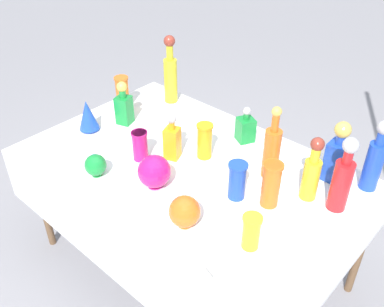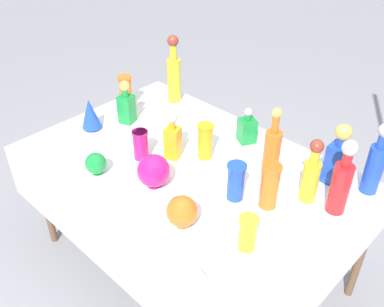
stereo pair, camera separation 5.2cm
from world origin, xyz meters
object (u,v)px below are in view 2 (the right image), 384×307
Objects in this scene: fluted_vase_0 at (90,114)px; round_bowl_1 at (96,163)px; square_decanter_2 at (126,105)px; tall_bottle_2 at (174,74)px; slender_vase_2 at (205,140)px; square_decanter_0 at (173,139)px; tall_bottle_0 at (342,181)px; square_decanter_3 at (247,129)px; tall_bottle_4 at (311,175)px; slender_vase_5 at (126,91)px; round_bowl_0 at (182,211)px; tall_bottle_3 at (376,163)px; slender_vase_1 at (270,185)px; slender_vase_0 at (236,181)px; round_bowl_2 at (154,171)px; tall_bottle_1 at (272,151)px; square_decanter_1 at (338,157)px; slender_vase_4 at (141,144)px; slender_vase_3 at (248,232)px.

round_bowl_1 is at bearing -32.12° from fluted_vase_0.
tall_bottle_2 is at bearing 88.38° from square_decanter_2.
square_decanter_0 is at bearing -135.73° from slender_vase_2.
tall_bottle_0 is at bearing 8.32° from slender_vase_2.
tall_bottle_4 is at bearing -20.76° from square_decanter_3.
slender_vase_5 is 1.15m from round_bowl_0.
tall_bottle_3 is 1.38m from round_bowl_1.
slender_vase_1 is at bearing -141.92° from tall_bottle_0.
slender_vase_0 is 0.41m from round_bowl_2.
tall_bottle_0 is at bearing -101.16° from tall_bottle_3.
tall_bottle_4 is at bearing -4.22° from tall_bottle_1.
square_decanter_0 is 0.61m from slender_vase_1.
round_bowl_2 is (0.73, -0.42, -0.02)m from slender_vase_5.
round_bowl_0 is at bearing -11.68° from fluted_vase_0.
slender_vase_1 is (-0.29, -0.44, -0.05)m from tall_bottle_3.
square_decanter_3 is (-0.52, 0.20, -0.06)m from tall_bottle_4.
square_decanter_1 reaches higher than slender_vase_4.
tall_bottle_0 is 1.48m from slender_vase_5.
square_decanter_1 is 1.38m from slender_vase_5.
slender_vase_0 reaches higher than round_bowl_0.
slender_vase_3 is 0.76× the size of slender_vase_5.
tall_bottle_4 is 1.25× the size of square_decanter_0.
slender_vase_0 reaches higher than slender_vase_3.
tall_bottle_3 is 0.17m from square_decanter_1.
fluted_vase_0 reaches higher than round_bowl_1.
tall_bottle_4 is at bearing 8.01° from slender_vase_2.
square_decanter_3 is (0.66, 0.34, -0.03)m from square_decanter_2.
square_decanter_1 is at bearing 70.81° from slender_vase_1.
tall_bottle_0 reaches higher than slender_vase_2.
slender_vase_2 is at bearing -164.22° from tall_bottle_1.
fluted_vase_0 is 0.46m from round_bowl_1.
round_bowl_0 is (-0.33, -0.75, -0.07)m from square_decanter_1.
square_decanter_2 is at bearing 165.23° from slender_vase_3.
tall_bottle_3 is 0.53m from slender_vase_1.
tall_bottle_4 is at bearing 35.98° from round_bowl_2.
slender_vase_2 reaches higher than fluted_vase_0.
slender_vase_0 is 1.61× the size of round_bowl_1.
tall_bottle_1 is at bearing -143.36° from square_decanter_1.
tall_bottle_2 reaches higher than square_decanter_0.
tall_bottle_1 is at bearing -149.33° from tall_bottle_3.
tall_bottle_1 is at bearing 30.12° from slender_vase_4.
square_decanter_3 is at bearing 128.10° from slender_vase_3.
tall_bottle_1 is 2.64× the size of round_bowl_0.
tall_bottle_1 is 1.46× the size of square_decanter_2.
tall_bottle_0 is 2.55× the size of round_bowl_0.
tall_bottle_4 is 0.20m from slender_vase_1.
square_decanter_1 is at bearing 66.17° from round_bowl_0.
slender_vase_1 is at bearing 28.57° from round_bowl_2.
tall_bottle_1 reaches higher than tall_bottle_4.
slender_vase_0 and fluted_vase_0 have the same top height.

